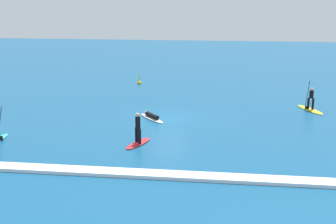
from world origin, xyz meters
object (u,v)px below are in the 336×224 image
object	(u,v)px
surfer_on_yellow_board	(310,105)
surfer_on_red_board	(138,136)
marker_buoy	(139,83)
surfer_on_white_board	(152,117)

from	to	relation	value
surfer_on_yellow_board	surfer_on_red_board	bearing A→B (deg)	106.21
surfer_on_yellow_board	marker_buoy	world-z (taller)	surfer_on_yellow_board
surfer_on_white_board	surfer_on_red_board	bearing A→B (deg)	141.82
surfer_on_white_board	marker_buoy	world-z (taller)	marker_buoy
surfer_on_white_board	surfer_on_red_board	world-z (taller)	surfer_on_red_board
surfer_on_red_board	marker_buoy	xyz separation A→B (m)	(-3.47, 18.38, -0.37)
surfer_on_white_board	surfer_on_red_board	distance (m)	5.60
surfer_on_yellow_board	marker_buoy	distance (m)	17.55
surfer_on_red_board	surfer_on_yellow_board	distance (m)	15.24
surfer_on_white_board	marker_buoy	bearing A→B (deg)	-24.38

